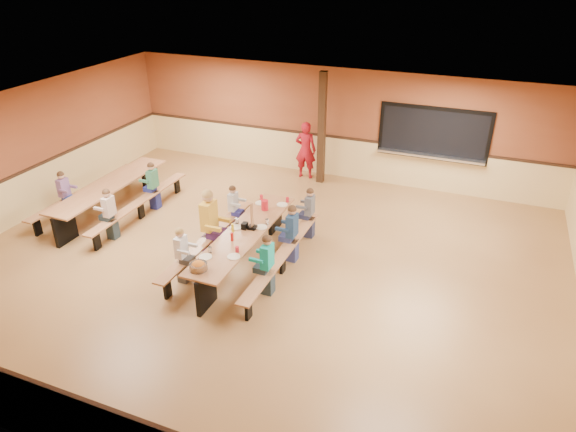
% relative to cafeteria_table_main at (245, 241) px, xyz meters
% --- Properties ---
extents(ground, '(12.00, 12.00, 0.00)m').
position_rel_cafeteria_table_main_xyz_m(ground, '(0.27, 0.14, -0.53)').
color(ground, brown).
rests_on(ground, ground).
extents(room_envelope, '(12.04, 10.04, 3.02)m').
position_rel_cafeteria_table_main_xyz_m(room_envelope, '(0.27, 0.14, 0.16)').
color(room_envelope, brown).
rests_on(room_envelope, ground).
extents(kitchen_pass_through, '(2.78, 0.28, 1.38)m').
position_rel_cafeteria_table_main_xyz_m(kitchen_pass_through, '(2.87, 5.10, 0.96)').
color(kitchen_pass_through, black).
rests_on(kitchen_pass_through, ground).
extents(structural_post, '(0.18, 0.18, 3.00)m').
position_rel_cafeteria_table_main_xyz_m(structural_post, '(0.07, 4.54, 0.97)').
color(structural_post, black).
rests_on(structural_post, ground).
extents(cafeteria_table_main, '(1.91, 3.70, 0.74)m').
position_rel_cafeteria_table_main_xyz_m(cafeteria_table_main, '(0.00, 0.00, 0.00)').
color(cafeteria_table_main, '#9C643E').
rests_on(cafeteria_table_main, ground).
extents(cafeteria_table_second, '(1.91, 3.70, 0.74)m').
position_rel_cafeteria_table_main_xyz_m(cafeteria_table_second, '(-4.01, 0.89, 0.00)').
color(cafeteria_table_second, '#9C643E').
rests_on(cafeteria_table_second, ground).
extents(seated_child_white_left, '(0.34, 0.28, 1.14)m').
position_rel_cafeteria_table_main_xyz_m(seated_child_white_left, '(-0.83, -0.99, 0.05)').
color(seated_child_white_left, white).
rests_on(seated_child_white_left, ground).
extents(seated_adult_yellow, '(0.49, 0.40, 1.45)m').
position_rel_cafeteria_table_main_xyz_m(seated_adult_yellow, '(-0.83, 0.08, 0.20)').
color(seated_adult_yellow, gold).
rests_on(seated_adult_yellow, ground).
extents(seated_child_grey_left, '(0.32, 0.27, 1.12)m').
position_rel_cafeteria_table_main_xyz_m(seated_child_grey_left, '(-0.83, 1.12, 0.03)').
color(seated_child_grey_left, '#B4B4B4').
rests_on(seated_child_grey_left, ground).
extents(seated_child_teal_right, '(0.37, 0.30, 1.21)m').
position_rel_cafeteria_table_main_xyz_m(seated_child_teal_right, '(0.83, -0.73, 0.08)').
color(seated_child_teal_right, '#129F94').
rests_on(seated_child_teal_right, ground).
extents(seated_child_navy_right, '(0.38, 0.31, 1.23)m').
position_rel_cafeteria_table_main_xyz_m(seated_child_navy_right, '(0.83, 0.50, 0.09)').
color(seated_child_navy_right, navy).
rests_on(seated_child_navy_right, ground).
extents(seated_child_char_right, '(0.34, 0.28, 1.15)m').
position_rel_cafeteria_table_main_xyz_m(seated_child_char_right, '(0.83, 1.55, 0.05)').
color(seated_child_char_right, '#4D5057').
rests_on(seated_child_char_right, ground).
extents(seated_child_purple_sec, '(0.34, 0.28, 1.15)m').
position_rel_cafeteria_table_main_xyz_m(seated_child_purple_sec, '(-4.83, 0.28, 0.05)').
color(seated_child_purple_sec, slate).
rests_on(seated_child_purple_sec, ground).
extents(seated_child_green_sec, '(0.36, 0.29, 1.18)m').
position_rel_cafeteria_table_main_xyz_m(seated_child_green_sec, '(-3.18, 1.47, 0.07)').
color(seated_child_green_sec, '#347756').
rests_on(seated_child_green_sec, ground).
extents(seated_child_tan_sec, '(0.35, 0.29, 1.17)m').
position_rel_cafeteria_table_main_xyz_m(seated_child_tan_sec, '(-3.18, -0.14, 0.06)').
color(seated_child_tan_sec, '#C3AB9D').
rests_on(seated_child_tan_sec, ground).
extents(standing_woman, '(0.61, 0.43, 1.60)m').
position_rel_cafeteria_table_main_xyz_m(standing_woman, '(-0.42, 4.69, 0.27)').
color(standing_woman, '#A3121F').
rests_on(standing_woman, ground).
extents(punch_pitcher, '(0.16, 0.16, 0.22)m').
position_rel_cafeteria_table_main_xyz_m(punch_pitcher, '(-0.02, 1.05, 0.32)').
color(punch_pitcher, red).
rests_on(punch_pitcher, cafeteria_table_main).
extents(chip_bowl, '(0.32, 0.32, 0.15)m').
position_rel_cafeteria_table_main_xyz_m(chip_bowl, '(-0.15, -1.50, 0.29)').
color(chip_bowl, orange).
rests_on(chip_bowl, cafeteria_table_main).
extents(napkin_dispenser, '(0.10, 0.14, 0.13)m').
position_rel_cafeteria_table_main_xyz_m(napkin_dispenser, '(-0.05, 0.13, 0.28)').
color(napkin_dispenser, black).
rests_on(napkin_dispenser, cafeteria_table_main).
extents(condiment_mustard, '(0.06, 0.06, 0.17)m').
position_rel_cafeteria_table_main_xyz_m(condiment_mustard, '(-0.22, -0.06, 0.30)').
color(condiment_mustard, yellow).
rests_on(condiment_mustard, cafeteria_table_main).
extents(condiment_ketchup, '(0.06, 0.06, 0.17)m').
position_rel_cafeteria_table_main_xyz_m(condiment_ketchup, '(-0.06, -0.39, 0.30)').
color(condiment_ketchup, '#B2140F').
rests_on(condiment_ketchup, cafeteria_table_main).
extents(table_paddle, '(0.16, 0.16, 0.56)m').
position_rel_cafeteria_table_main_xyz_m(table_paddle, '(0.09, 0.19, 0.35)').
color(table_paddle, black).
rests_on(table_paddle, cafeteria_table_main).
extents(place_settings, '(0.65, 3.30, 0.11)m').
position_rel_cafeteria_table_main_xyz_m(place_settings, '(0.00, 0.00, 0.27)').
color(place_settings, beige).
rests_on(place_settings, cafeteria_table_main).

